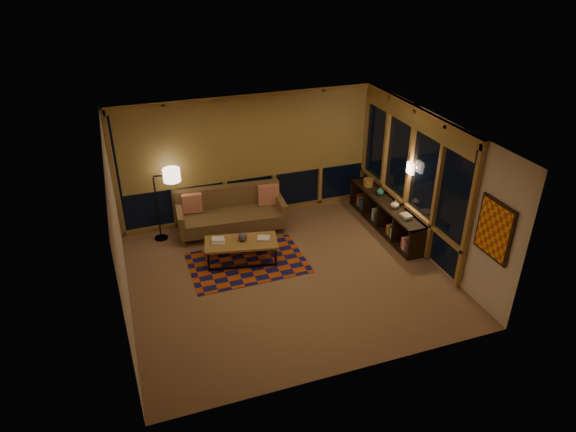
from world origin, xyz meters
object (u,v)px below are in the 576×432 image
object	(u,v)px
sofa	(231,212)
bookshelf	(385,215)
coffee_table	(242,252)
floor_lamp	(157,205)

from	to	relation	value
sofa	bookshelf	bearing A→B (deg)	-12.37
sofa	bookshelf	size ratio (longest dim) A/B	0.85
sofa	coffee_table	distance (m)	1.20
sofa	coffee_table	size ratio (longest dim) A/B	1.62
sofa	coffee_table	world-z (taller)	sofa
sofa	floor_lamp	bearing A→B (deg)	176.54
coffee_table	sofa	bearing A→B (deg)	96.43
floor_lamp	bookshelf	bearing A→B (deg)	-5.10
coffee_table	floor_lamp	distance (m)	1.98
coffee_table	bookshelf	world-z (taller)	bookshelf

